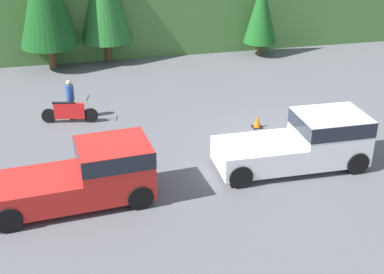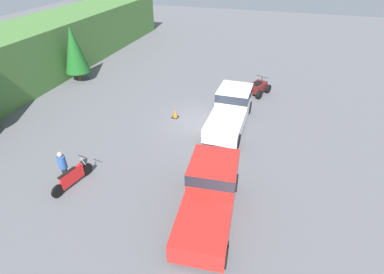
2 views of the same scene
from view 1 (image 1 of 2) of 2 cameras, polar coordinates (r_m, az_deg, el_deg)
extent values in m
plane|color=#5B5B60|center=(21.23, 8.86, -1.20)|extent=(80.00, 80.00, 0.00)
cube|color=#477538|center=(35.06, -0.79, 13.52)|extent=(44.00, 6.00, 4.25)
cylinder|color=brown|center=(31.05, -14.69, 8.27)|extent=(0.43, 0.43, 1.29)
cylinder|color=brown|center=(31.79, -8.96, 9.09)|extent=(0.40, 0.40, 1.20)
cylinder|color=brown|center=(32.74, 7.18, 9.33)|extent=(0.27, 0.27, 0.81)
cone|color=#19561E|center=(32.19, 7.40, 13.15)|extent=(1.97, 1.97, 3.67)
cube|color=red|center=(17.52, -8.27, -3.24)|extent=(2.45, 2.22, 1.73)
cube|color=#1E232D|center=(17.25, -8.38, -1.59)|extent=(2.47, 2.24, 0.55)
cube|color=red|center=(17.56, -16.37, -5.62)|extent=(2.95, 2.26, 0.87)
cylinder|color=black|center=(18.74, -6.87, -3.48)|extent=(0.85, 0.35, 0.83)
cylinder|color=black|center=(17.16, -5.56, -6.36)|extent=(0.85, 0.35, 0.83)
cylinder|color=black|center=(18.53, -19.08, -5.20)|extent=(0.85, 0.35, 0.83)
cylinder|color=black|center=(16.93, -18.97, -8.30)|extent=(0.85, 0.35, 0.83)
cube|color=white|center=(20.06, 14.46, 0.06)|extent=(2.46, 2.06, 1.73)
cube|color=#1E232D|center=(19.83, 14.63, 1.54)|extent=(2.48, 2.08, 0.55)
cube|color=white|center=(19.21, 7.06, -1.86)|extent=(3.01, 2.06, 0.87)
cylinder|color=black|center=(21.38, 14.80, -0.35)|extent=(0.84, 0.29, 0.83)
cylinder|color=black|center=(19.94, 17.16, -2.63)|extent=(0.84, 0.29, 0.83)
cylinder|color=black|center=(19.84, 3.55, -1.59)|extent=(0.84, 0.29, 0.83)
cylinder|color=black|center=(18.28, 5.17, -4.19)|extent=(0.84, 0.29, 0.83)
cylinder|color=black|center=(23.55, -10.77, 2.29)|extent=(0.65, 0.23, 0.64)
cylinder|color=black|center=(23.90, -15.00, 2.20)|extent=(0.65, 0.23, 0.64)
cube|color=red|center=(23.63, -12.95, 2.73)|extent=(1.31, 0.42, 0.69)
cylinder|color=#B7B7BC|center=(23.41, -10.97, 3.20)|extent=(0.30, 0.11, 0.79)
cylinder|color=black|center=(23.26, -11.05, 4.13)|extent=(0.16, 0.59, 0.04)
cube|color=black|center=(23.53, -13.56, 3.56)|extent=(0.96, 0.33, 0.06)
cylinder|color=black|center=(24.16, -12.66, 3.02)|extent=(0.24, 0.24, 0.88)
cylinder|color=black|center=(23.99, -12.82, 2.84)|extent=(0.24, 0.24, 0.88)
cylinder|color=#2D5199|center=(23.79, -12.92, 4.64)|extent=(0.48, 0.48, 0.66)
sphere|color=tan|center=(23.64, -13.03, 5.66)|extent=(0.31, 0.31, 0.24)
cube|color=black|center=(22.93, 6.95, 1.07)|extent=(0.42, 0.42, 0.03)
cone|color=orange|center=(22.83, 6.98, 1.66)|extent=(0.32, 0.32, 0.55)
camera|label=2|loc=(15.95, -50.62, 18.10)|focal=28.00mm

